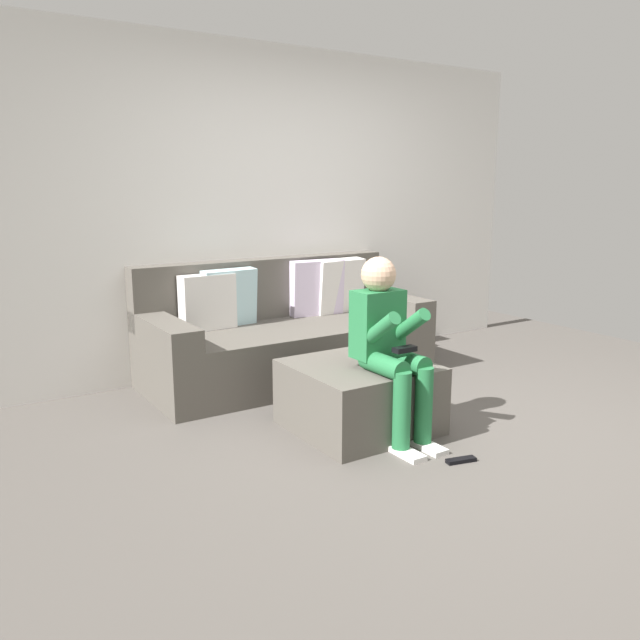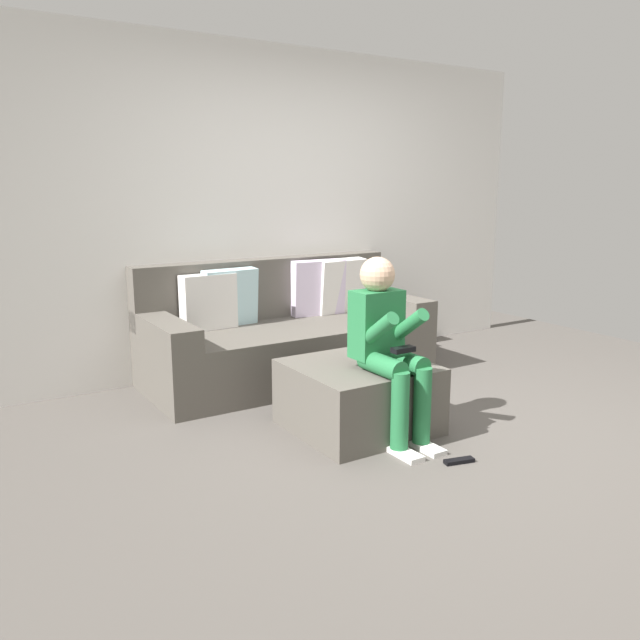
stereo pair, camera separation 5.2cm
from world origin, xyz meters
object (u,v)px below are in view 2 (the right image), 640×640
at_px(person_seated, 387,340).
at_px(couch_sectional, 285,336).
at_px(ottoman, 358,396).
at_px(remote_near_ottoman, 459,461).

bearing_deg(person_seated, couch_sectional, 85.99).
height_order(couch_sectional, ottoman, couch_sectional).
distance_m(person_seated, remote_near_ottoman, 0.79).
relative_size(person_seated, remote_near_ottoman, 6.33).
distance_m(couch_sectional, ottoman, 1.23).
xyz_separation_m(ottoman, remote_near_ottoman, (0.17, -0.71, -0.20)).
bearing_deg(ottoman, remote_near_ottoman, -76.55).
xyz_separation_m(couch_sectional, person_seated, (-0.10, -1.42, 0.27)).
xyz_separation_m(person_seated, remote_near_ottoman, (0.11, -0.51, -0.59)).
relative_size(ottoman, person_seated, 0.74).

